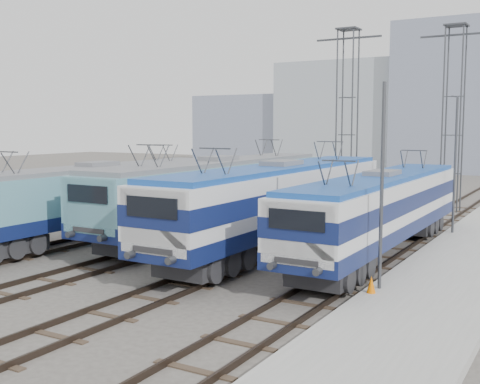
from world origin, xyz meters
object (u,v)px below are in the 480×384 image
at_px(locomotive_center_left, 216,189).
at_px(catenary_tower_east, 453,110).
at_px(safety_cone, 371,284).
at_px(locomotive_far_right, 380,206).
at_px(locomotive_far_left, 95,195).
at_px(locomotive_center_right, 280,197).
at_px(mast_mid, 455,169).
at_px(mast_front, 382,191).
at_px(catenary_tower_west, 347,110).

distance_m(locomotive_center_left, catenary_tower_east, 17.83).
xyz_separation_m(locomotive_center_left, safety_cone, (10.79, -7.75, -1.76)).
bearing_deg(locomotive_far_right, locomotive_far_left, -167.68).
bearing_deg(locomotive_center_right, locomotive_far_right, 7.20).
distance_m(locomotive_center_left, mast_mid, 11.97).
relative_size(locomotive_center_left, mast_front, 2.69).
xyz_separation_m(locomotive_center_right, catenary_tower_east, (4.25, 16.62, 4.25)).
height_order(catenary_tower_east, mast_mid, catenary_tower_east).
bearing_deg(catenary_tower_west, mast_mid, -42.93).
height_order(locomotive_center_right, mast_mid, mast_mid).
bearing_deg(catenary_tower_east, safety_cone, -84.85).
bearing_deg(catenary_tower_west, locomotive_center_left, -99.88).
distance_m(catenary_tower_west, catenary_tower_east, 6.80).
relative_size(locomotive_far_left, catenary_tower_west, 1.48).
distance_m(locomotive_center_right, safety_cone, 8.91).
bearing_deg(mast_mid, mast_front, -90.00).
relative_size(locomotive_center_right, mast_mid, 2.68).
bearing_deg(catenary_tower_east, mast_front, -84.55).
relative_size(locomotive_far_left, mast_front, 2.54).
height_order(catenary_tower_east, safety_cone, catenary_tower_east).
bearing_deg(safety_cone, locomotive_center_right, 136.13).
bearing_deg(mast_mid, catenary_tower_west, 137.07).
height_order(locomotive_far_left, locomotive_center_right, locomotive_center_right).
bearing_deg(locomotive_far_left, locomotive_center_left, 42.20).
bearing_deg(locomotive_far_left, mast_mid, 30.39).
relative_size(locomotive_center_right, catenary_tower_east, 1.57).
bearing_deg(locomotive_far_right, mast_front, -72.72).
distance_m(locomotive_center_left, catenary_tower_west, 13.80).
distance_m(locomotive_center_left, locomotive_far_right, 9.07).
distance_m(catenary_tower_west, mast_mid, 12.16).
bearing_deg(catenary_tower_east, locomotive_far_right, -89.11).
distance_m(locomotive_far_left, mast_front, 15.69).
xyz_separation_m(mast_front, mast_mid, (0.00, 12.00, 0.00)).
xyz_separation_m(locomotive_far_right, safety_cone, (1.79, -6.62, -1.63)).
xyz_separation_m(locomotive_center_right, mast_mid, (6.35, 6.62, 1.11)).
bearing_deg(catenary_tower_west, mast_front, -66.73).
relative_size(locomotive_far_right, safety_cone, 31.13).
height_order(locomotive_center_left, mast_front, mast_front).
bearing_deg(catenary_tower_east, locomotive_far_left, -124.89).
bearing_deg(mast_mid, locomotive_far_left, -149.61).
relative_size(locomotive_center_right, mast_front, 2.68).
bearing_deg(locomotive_center_right, catenary_tower_west, 98.75).
relative_size(locomotive_center_left, catenary_tower_east, 1.57).
xyz_separation_m(locomotive_center_left, catenary_tower_east, (8.75, 14.92, 4.31)).
relative_size(locomotive_far_left, catenary_tower_east, 1.48).
distance_m(locomotive_center_right, catenary_tower_east, 17.68).
bearing_deg(safety_cone, mast_front, 85.02).
relative_size(locomotive_far_right, mast_front, 2.46).
bearing_deg(locomotive_far_left, safety_cone, -13.49).
relative_size(locomotive_far_right, catenary_tower_east, 1.44).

